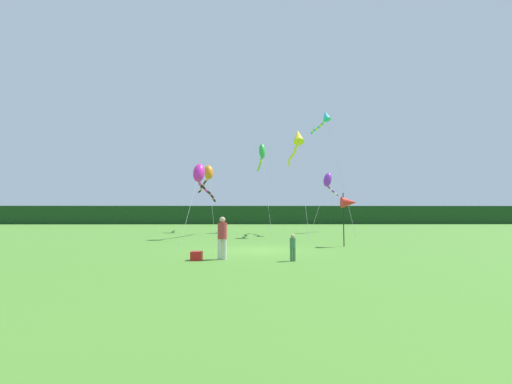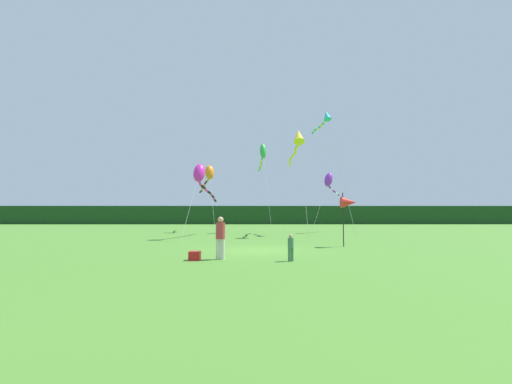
{
  "view_description": "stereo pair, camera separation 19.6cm",
  "coord_description": "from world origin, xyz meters",
  "px_view_note": "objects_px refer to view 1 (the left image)",
  "views": [
    {
      "loc": [
        -0.32,
        -17.02,
        1.92
      ],
      "look_at": [
        0.0,
        6.0,
        3.52
      ],
      "focal_mm": 22.29,
      "sensor_mm": 36.0,
      "label": 1
    },
    {
      "loc": [
        -0.12,
        -17.02,
        1.92
      ],
      "look_at": [
        0.0,
        6.0,
        3.52
      ],
      "focal_mm": 22.29,
      "sensor_mm": 36.0,
      "label": 2
    }
  ],
  "objects_px": {
    "person_child": "(293,246)",
    "kite_magenta": "(201,177)",
    "banner_flag_pole": "(349,203)",
    "kite_orange": "(208,174)",
    "kite_cyan": "(325,118)",
    "kite_green": "(262,154)",
    "kite_yellow": "(297,140)",
    "kite_purple": "(328,181)",
    "person_adult": "(222,235)",
    "cooler_box": "(197,256)"
  },
  "relations": [
    {
      "from": "person_child",
      "to": "kite_cyan",
      "type": "relative_size",
      "value": 0.09
    },
    {
      "from": "person_child",
      "to": "kite_magenta",
      "type": "distance_m",
      "value": 14.14
    },
    {
      "from": "person_child",
      "to": "kite_yellow",
      "type": "height_order",
      "value": "kite_yellow"
    },
    {
      "from": "person_adult",
      "to": "kite_yellow",
      "type": "xyz_separation_m",
      "value": [
        5.3,
        14.09,
        7.52
      ]
    },
    {
      "from": "kite_yellow",
      "to": "kite_orange",
      "type": "bearing_deg",
      "value": 143.84
    },
    {
      "from": "person_child",
      "to": "kite_green",
      "type": "bearing_deg",
      "value": 91.64
    },
    {
      "from": "kite_magenta",
      "to": "kite_orange",
      "type": "bearing_deg",
      "value": 94.27
    },
    {
      "from": "kite_cyan",
      "to": "kite_magenta",
      "type": "distance_m",
      "value": 13.73
    },
    {
      "from": "kite_yellow",
      "to": "cooler_box",
      "type": "bearing_deg",
      "value": -113.86
    },
    {
      "from": "kite_cyan",
      "to": "kite_green",
      "type": "bearing_deg",
      "value": 148.35
    },
    {
      "from": "kite_cyan",
      "to": "person_child",
      "type": "bearing_deg",
      "value": -107.59
    },
    {
      "from": "person_child",
      "to": "kite_yellow",
      "type": "xyz_separation_m",
      "value": [
        2.35,
        14.65,
        7.91
      ]
    },
    {
      "from": "kite_orange",
      "to": "kite_magenta",
      "type": "height_order",
      "value": "kite_orange"
    },
    {
      "from": "person_child",
      "to": "kite_cyan",
      "type": "height_order",
      "value": "kite_cyan"
    },
    {
      "from": "cooler_box",
      "to": "kite_cyan",
      "type": "relative_size",
      "value": 0.04
    },
    {
      "from": "person_adult",
      "to": "banner_flag_pole",
      "type": "xyz_separation_m",
      "value": [
        7.08,
        5.26,
        1.58
      ]
    },
    {
      "from": "person_adult",
      "to": "kite_magenta",
      "type": "height_order",
      "value": "kite_magenta"
    },
    {
      "from": "banner_flag_pole",
      "to": "kite_yellow",
      "type": "height_order",
      "value": "kite_yellow"
    },
    {
      "from": "cooler_box",
      "to": "kite_green",
      "type": "relative_size",
      "value": 0.05
    },
    {
      "from": "banner_flag_pole",
      "to": "kite_orange",
      "type": "height_order",
      "value": "kite_orange"
    },
    {
      "from": "person_adult",
      "to": "kite_green",
      "type": "bearing_deg",
      "value": 83.37
    },
    {
      "from": "kite_green",
      "to": "kite_purple",
      "type": "height_order",
      "value": "kite_green"
    },
    {
      "from": "banner_flag_pole",
      "to": "kite_green",
      "type": "height_order",
      "value": "kite_green"
    },
    {
      "from": "person_adult",
      "to": "kite_magenta",
      "type": "relative_size",
      "value": 0.18
    },
    {
      "from": "person_child",
      "to": "kite_cyan",
      "type": "bearing_deg",
      "value": 72.41
    },
    {
      "from": "kite_orange",
      "to": "kite_purple",
      "type": "height_order",
      "value": "kite_orange"
    },
    {
      "from": "person_child",
      "to": "cooler_box",
      "type": "xyz_separation_m",
      "value": [
        -3.98,
        0.32,
        -0.43
      ]
    },
    {
      "from": "person_adult",
      "to": "kite_green",
      "type": "xyz_separation_m",
      "value": [
        2.35,
        20.19,
        7.43
      ]
    },
    {
      "from": "kite_green",
      "to": "kite_yellow",
      "type": "relative_size",
      "value": 0.9
    },
    {
      "from": "kite_green",
      "to": "kite_cyan",
      "type": "bearing_deg",
      "value": -31.65
    },
    {
      "from": "cooler_box",
      "to": "banner_flag_pole",
      "type": "relative_size",
      "value": 0.15
    },
    {
      "from": "person_adult",
      "to": "kite_cyan",
      "type": "xyz_separation_m",
      "value": [
        8.34,
        16.49,
        10.23
      ]
    },
    {
      "from": "person_adult",
      "to": "kite_purple",
      "type": "bearing_deg",
      "value": 64.29
    },
    {
      "from": "banner_flag_pole",
      "to": "kite_magenta",
      "type": "height_order",
      "value": "kite_magenta"
    },
    {
      "from": "kite_purple",
      "to": "kite_magenta",
      "type": "bearing_deg",
      "value": -147.76
    },
    {
      "from": "banner_flag_pole",
      "to": "kite_yellow",
      "type": "distance_m",
      "value": 10.79
    },
    {
      "from": "banner_flag_pole",
      "to": "person_child",
      "type": "bearing_deg",
      "value": -125.47
    },
    {
      "from": "cooler_box",
      "to": "kite_green",
      "type": "height_order",
      "value": "kite_green"
    },
    {
      "from": "banner_flag_pole",
      "to": "kite_green",
      "type": "xyz_separation_m",
      "value": [
        -4.74,
        14.93,
        5.85
      ]
    },
    {
      "from": "banner_flag_pole",
      "to": "kite_magenta",
      "type": "relative_size",
      "value": 0.31
    },
    {
      "from": "kite_yellow",
      "to": "kite_magenta",
      "type": "bearing_deg",
      "value": -163.07
    },
    {
      "from": "kite_orange",
      "to": "kite_yellow",
      "type": "relative_size",
      "value": 0.76
    },
    {
      "from": "person_child",
      "to": "kite_magenta",
      "type": "bearing_deg",
      "value": 115.34
    },
    {
      "from": "person_child",
      "to": "kite_magenta",
      "type": "height_order",
      "value": "kite_magenta"
    },
    {
      "from": "person_adult",
      "to": "kite_magenta",
      "type": "distance_m",
      "value": 12.58
    },
    {
      "from": "person_adult",
      "to": "kite_purple",
      "type": "xyz_separation_m",
      "value": [
        9.26,
        19.24,
        4.33
      ]
    },
    {
      "from": "kite_green",
      "to": "kite_magenta",
      "type": "relative_size",
      "value": 0.94
    },
    {
      "from": "kite_cyan",
      "to": "kite_magenta",
      "type": "bearing_deg",
      "value": -156.43
    },
    {
      "from": "kite_magenta",
      "to": "banner_flag_pole",
      "type": "bearing_deg",
      "value": -32.72
    },
    {
      "from": "banner_flag_pole",
      "to": "kite_purple",
      "type": "bearing_deg",
      "value": 81.13
    }
  ]
}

